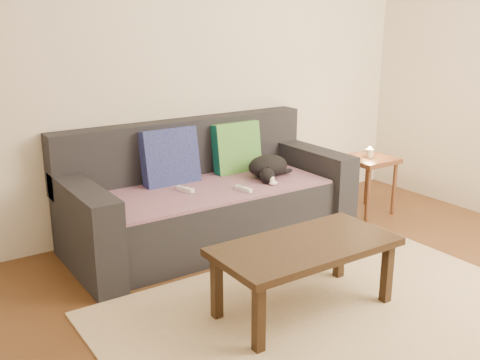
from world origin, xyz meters
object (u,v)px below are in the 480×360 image
object	(u,v)px
sofa	(207,200)
cat	(268,167)
coffee_table	(305,252)
side_table	(369,167)
wii_remote_b	(243,189)
wii_remote_a	(185,189)

from	to	relation	value
sofa	cat	size ratio (longest dim) A/B	5.19
cat	coffee_table	xyz separation A→B (m)	(-0.57, -1.11, -0.16)
cat	side_table	xyz separation A→B (m)	(0.97, -0.12, -0.12)
wii_remote_b	coffee_table	xyz separation A→B (m)	(-0.21, -0.93, -0.09)
wii_remote_b	coffee_table	size ratio (longest dim) A/B	0.14
wii_remote_a	side_table	size ratio (longest dim) A/B	0.31
sofa	cat	bearing A→B (deg)	-14.40
wii_remote_a	side_table	bearing A→B (deg)	-112.56
cat	wii_remote_b	xyz separation A→B (m)	(-0.35, -0.18, -0.07)
wii_remote_b	side_table	world-z (taller)	side_table
sofa	cat	distance (m)	0.54
coffee_table	wii_remote_a	bearing A→B (deg)	96.63
cat	wii_remote_a	bearing A→B (deg)	159.52
sofa	wii_remote_a	size ratio (longest dim) A/B	14.00
coffee_table	sofa	bearing A→B (deg)	85.85
wii_remote_b	cat	bearing A→B (deg)	-72.90
coffee_table	side_table	bearing A→B (deg)	32.87
wii_remote_b	coffee_table	world-z (taller)	wii_remote_b
coffee_table	cat	bearing A→B (deg)	63.06
sofa	side_table	distance (m)	1.47
cat	coffee_table	bearing A→B (deg)	-134.25
sofa	wii_remote_b	xyz separation A→B (m)	(0.12, -0.31, 0.15)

